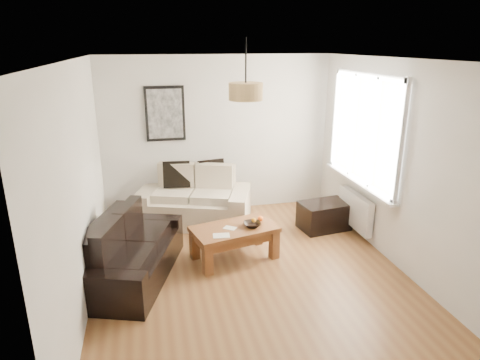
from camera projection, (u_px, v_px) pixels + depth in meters
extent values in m
plane|color=brown|center=(250.00, 273.00, 5.30)|extent=(4.50, 4.50, 0.00)
cube|color=white|center=(355.00, 210.00, 6.30)|extent=(0.10, 0.90, 0.52)
cylinder|color=tan|center=(246.00, 91.00, 4.88)|extent=(0.40, 0.40, 0.20)
cube|color=black|center=(324.00, 216.00, 6.52)|extent=(0.80, 0.58, 0.43)
cube|color=black|center=(177.00, 174.00, 6.75)|extent=(0.44, 0.18, 0.43)
cube|color=black|center=(212.00, 172.00, 6.87)|extent=(0.44, 0.21, 0.42)
imported|color=black|center=(252.00, 224.00, 5.56)|extent=(0.26, 0.26, 0.06)
sphere|color=orange|center=(254.00, 220.00, 5.66)|extent=(0.07, 0.07, 0.07)
sphere|color=orange|center=(260.00, 219.00, 5.71)|extent=(0.08, 0.08, 0.08)
sphere|color=orange|center=(253.00, 220.00, 5.66)|extent=(0.08, 0.08, 0.06)
cube|color=beige|center=(221.00, 236.00, 5.30)|extent=(0.23, 0.17, 0.01)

